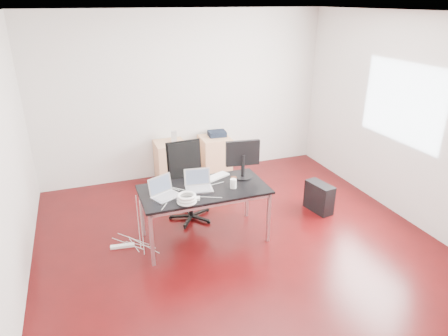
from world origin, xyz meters
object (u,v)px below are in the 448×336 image
object	(u,v)px
office_chair	(188,178)
filing_cabinet_left	(171,162)
desk	(204,192)
pc_tower	(319,197)
filing_cabinet_right	(215,156)

from	to	relation	value
office_chair	filing_cabinet_left	xyz separation A→B (m)	(0.04, 1.29, -0.26)
desk	pc_tower	bearing A→B (deg)	4.01
office_chair	pc_tower	world-z (taller)	office_chair
pc_tower	desk	bearing A→B (deg)	173.59
filing_cabinet_right	pc_tower	size ratio (longest dim) A/B	1.56
filing_cabinet_right	pc_tower	bearing A→B (deg)	-61.03
office_chair	desk	bearing A→B (deg)	-90.34
office_chair	filing_cabinet_right	bearing A→B (deg)	53.87
desk	filing_cabinet_right	bearing A→B (deg)	67.27
desk	filing_cabinet_left	size ratio (longest dim) A/B	2.29
desk	pc_tower	size ratio (longest dim) A/B	3.56
filing_cabinet_left	filing_cabinet_right	world-z (taller)	same
filing_cabinet_left	filing_cabinet_right	xyz separation A→B (m)	(0.80, 0.00, 0.00)
pc_tower	filing_cabinet_right	bearing A→B (deg)	108.55
desk	office_chair	world-z (taller)	office_chair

